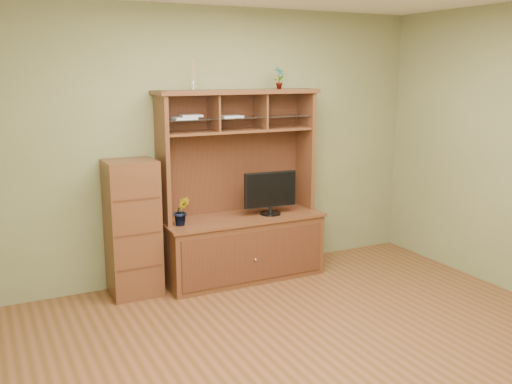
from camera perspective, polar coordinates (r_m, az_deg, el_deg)
room at (r=4.08m, az=7.58°, el=1.63°), size 4.54×4.04×2.74m
media_hutch at (r=5.78m, az=-1.45°, el=-3.60°), size 1.66×0.61×1.90m
monitor at (r=5.75m, az=1.46°, el=-0.02°), size 0.55×0.21×0.44m
orchid_plant at (r=5.40m, az=-7.44°, el=-1.89°), size 0.18×0.16×0.28m
top_plant at (r=5.85m, az=2.32°, el=11.34°), size 0.13×0.11×0.22m
reed_diffuser at (r=5.47m, az=-6.27°, el=11.28°), size 0.06×0.06×0.29m
magazines at (r=5.51m, az=-5.45°, el=7.50°), size 0.70×0.18×0.04m
side_cabinet at (r=5.44m, az=-12.24°, el=-3.57°), size 0.46×0.42×1.28m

